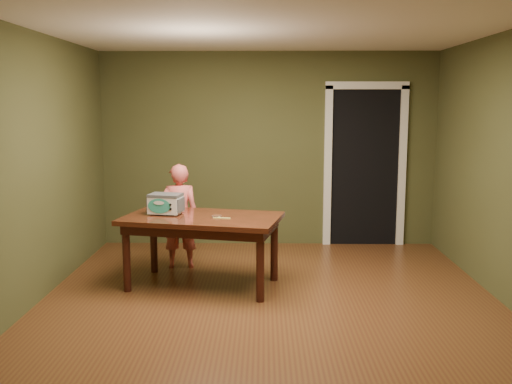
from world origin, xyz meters
TOP-DOWN VIEW (x-y plane):
  - floor at (0.00, 0.00)m, footprint 5.00×5.00m
  - room_shell at (0.00, 0.00)m, footprint 4.52×5.02m
  - doorway at (1.30, 2.78)m, footprint 1.10×0.66m
  - dining_table at (-0.70, 0.63)m, footprint 1.75×1.22m
  - toy_oven at (-1.10, 0.74)m, footprint 0.39×0.30m
  - baking_pan at (-0.55, 0.57)m, footprint 0.10×0.10m
  - spatula at (-0.49, 0.52)m, footprint 0.18×0.05m
  - child at (-1.05, 1.32)m, footprint 0.47×0.34m

SIDE VIEW (x-z plane):
  - floor at x=0.00m, z-range 0.00..0.00m
  - child at x=-1.05m, z-range 0.00..1.23m
  - dining_table at x=-0.70m, z-range 0.28..1.03m
  - spatula at x=-0.49m, z-range 0.75..0.76m
  - baking_pan at x=-0.55m, z-range 0.75..0.77m
  - toy_oven at x=-1.10m, z-range 0.76..0.98m
  - doorway at x=1.30m, z-range -0.07..2.18m
  - room_shell at x=0.00m, z-range 0.40..3.01m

